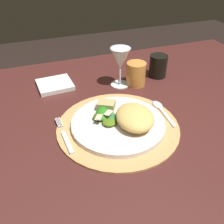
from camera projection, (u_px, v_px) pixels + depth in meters
dining_table at (117, 152)px, 0.85m from camera, size 1.47×0.94×0.73m
placemat at (118, 126)px, 0.71m from camera, size 0.35×0.35×0.01m
dinner_plate at (118, 123)px, 0.71m from camera, size 0.27×0.27×0.01m
pasta_serving at (135, 117)px, 0.68m from camera, size 0.12×0.15×0.04m
salad_greens at (105, 116)px, 0.71m from camera, size 0.07×0.10×0.03m
bread_piece at (106, 105)px, 0.75m from camera, size 0.06×0.06×0.02m
fork at (65, 136)px, 0.67m from camera, size 0.02×0.16×0.00m
spoon at (161, 109)px, 0.77m from camera, size 0.03×0.14×0.01m
napkin at (55, 85)px, 0.90m from camera, size 0.13×0.12×0.02m
wine_glass at (120, 60)px, 0.86m from camera, size 0.07×0.07×0.14m
amber_tumbler at (136, 74)px, 0.90m from camera, size 0.07×0.07×0.09m
dark_tumbler at (158, 66)px, 0.95m from camera, size 0.07×0.07×0.09m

